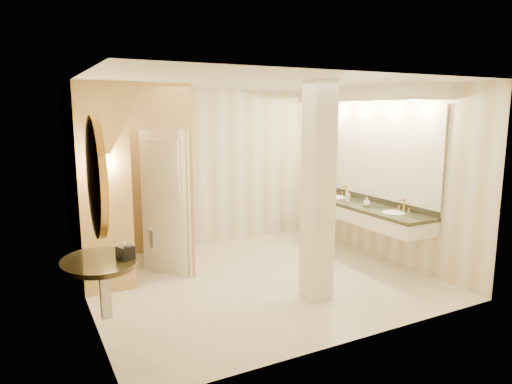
{
  "coord_description": "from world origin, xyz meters",
  "views": [
    {
      "loc": [
        -2.87,
        -5.4,
        2.33
      ],
      "look_at": [
        0.07,
        0.2,
        1.21
      ],
      "focal_mm": 32.0,
      "sensor_mm": 36.0,
      "label": 1
    }
  ],
  "objects": [
    {
      "name": "toilet",
      "position": [
        -1.1,
        1.29,
        0.34
      ],
      "size": [
        0.42,
        0.69,
        0.68
      ],
      "primitive_type": "imported",
      "rotation": [
        0.0,
        0.0,
        3.2
      ],
      "color": "white",
      "rests_on": "floor"
    },
    {
      "name": "ceiling",
      "position": [
        0.0,
        0.0,
        2.7
      ],
      "size": [
        4.5,
        4.5,
        0.0
      ],
      "primitive_type": "plane",
      "rotation": [
        3.14,
        0.0,
        0.0
      ],
      "color": "silver",
      "rests_on": "wall_back"
    },
    {
      "name": "floor",
      "position": [
        0.0,
        0.0,
        0.0
      ],
      "size": [
        4.5,
        4.5,
        0.0
      ],
      "primitive_type": "plane",
      "color": "silver",
      "rests_on": "ground"
    },
    {
      "name": "wall_back",
      "position": [
        0.0,
        2.0,
        1.35
      ],
      "size": [
        4.5,
        0.02,
        2.7
      ],
      "primitive_type": "cube",
      "color": "white",
      "rests_on": "floor"
    },
    {
      "name": "console_shelf",
      "position": [
        -2.21,
        -0.81,
        1.34
      ],
      "size": [
        0.93,
        0.93,
        1.91
      ],
      "color": "black",
      "rests_on": "floor"
    },
    {
      "name": "soap_bottle_c",
      "position": [
        1.83,
        0.36,
        0.98
      ],
      "size": [
        0.08,
        0.08,
        0.21
      ],
      "primitive_type": "imported",
      "rotation": [
        0.0,
        0.0,
        -0.01
      ],
      "color": "#C6B28C",
      "rests_on": "vanity"
    },
    {
      "name": "pillar",
      "position": [
        0.35,
        -0.9,
        1.35
      ],
      "size": [
        0.31,
        0.31,
        2.7
      ],
      "primitive_type": "cube",
      "color": "white",
      "rests_on": "floor"
    },
    {
      "name": "wall_front",
      "position": [
        0.0,
        -2.0,
        1.35
      ],
      "size": [
        4.5,
        0.02,
        2.7
      ],
      "primitive_type": "cube",
      "color": "white",
      "rests_on": "floor"
    },
    {
      "name": "soap_bottle_b",
      "position": [
        1.88,
        -0.06,
        0.94
      ],
      "size": [
        0.12,
        0.12,
        0.13
      ],
      "primitive_type": "imported",
      "rotation": [
        0.0,
        0.0,
        -0.13
      ],
      "color": "silver",
      "rests_on": "vanity"
    },
    {
      "name": "wall_right",
      "position": [
        2.25,
        0.0,
        1.35
      ],
      "size": [
        0.02,
        4.0,
        2.7
      ],
      "primitive_type": "cube",
      "color": "white",
      "rests_on": "floor"
    },
    {
      "name": "vanity",
      "position": [
        1.98,
        0.11,
        1.63
      ],
      "size": [
        0.75,
        2.7,
        2.09
      ],
      "color": "white",
      "rests_on": "floor"
    },
    {
      "name": "toilet_closet",
      "position": [
        -1.13,
        0.96,
        1.39
      ],
      "size": [
        1.5,
        1.55,
        2.7
      ],
      "color": "#E7C378",
      "rests_on": "floor"
    },
    {
      "name": "wall_sconce",
      "position": [
        -1.93,
        0.43,
        1.73
      ],
      "size": [
        0.14,
        0.14,
        0.42
      ],
      "color": "gold",
      "rests_on": "toilet_closet"
    },
    {
      "name": "wall_left",
      "position": [
        -2.25,
        0.0,
        1.35
      ],
      "size": [
        0.02,
        4.0,
        2.7
      ],
      "primitive_type": "cube",
      "color": "white",
      "rests_on": "floor"
    },
    {
      "name": "tissue_box",
      "position": [
        -1.99,
        -0.93,
        0.94
      ],
      "size": [
        0.18,
        0.18,
        0.14
      ],
      "primitive_type": "cube",
      "rotation": [
        0.0,
        0.0,
        0.36
      ],
      "color": "black",
      "rests_on": "console_shelf"
    },
    {
      "name": "soap_bottle_a",
      "position": [
        1.88,
        -0.04,
        0.94
      ],
      "size": [
        0.07,
        0.07,
        0.14
      ],
      "primitive_type": "imported",
      "rotation": [
        0.0,
        0.0,
        0.16
      ],
      "color": "beige",
      "rests_on": "vanity"
    }
  ]
}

